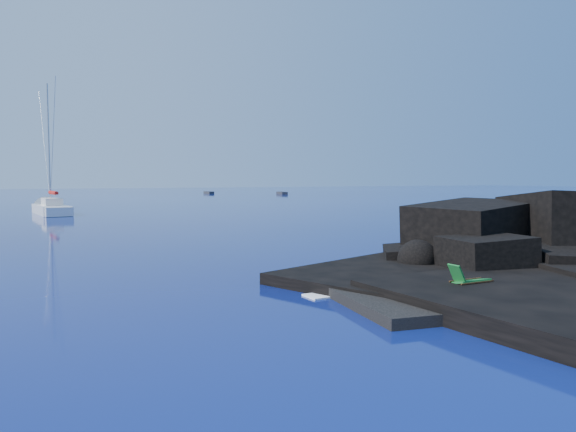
{
  "coord_description": "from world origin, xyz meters",
  "views": [
    {
      "loc": [
        -8.68,
        -14.54,
        4.19
      ],
      "look_at": [
        4.08,
        14.12,
        2.0
      ],
      "focal_mm": 35.0,
      "sensor_mm": 36.0,
      "label": 1
    }
  ],
  "objects_px": {
    "sunbather": "(419,289)",
    "distant_boat_a": "(209,194)",
    "sailboat": "(52,214)",
    "deck_chair": "(472,275)",
    "marker_cone": "(460,275)",
    "distant_boat_b": "(282,194)"
  },
  "relations": [
    {
      "from": "sunbather",
      "to": "distant_boat_a",
      "type": "relative_size",
      "value": 0.41
    },
    {
      "from": "sailboat",
      "to": "sunbather",
      "type": "xyz_separation_m",
      "value": [
        10.06,
        -53.72,
        0.51
      ]
    },
    {
      "from": "sailboat",
      "to": "deck_chair",
      "type": "relative_size",
      "value": 9.82
    },
    {
      "from": "marker_cone",
      "to": "distant_boat_b",
      "type": "distance_m",
      "value": 115.24
    },
    {
      "from": "distant_boat_b",
      "to": "marker_cone",
      "type": "bearing_deg",
      "value": -105.45
    },
    {
      "from": "sunbather",
      "to": "distant_boat_b",
      "type": "distance_m",
      "value": 117.23
    },
    {
      "from": "sunbather",
      "to": "marker_cone",
      "type": "relative_size",
      "value": 3.32
    },
    {
      "from": "distant_boat_a",
      "to": "sailboat",
      "type": "bearing_deg",
      "value": -124.17
    },
    {
      "from": "distant_boat_b",
      "to": "deck_chair",
      "type": "bearing_deg",
      "value": -105.54
    },
    {
      "from": "deck_chair",
      "to": "marker_cone",
      "type": "xyz_separation_m",
      "value": [
        0.69,
        1.33,
        -0.26
      ]
    },
    {
      "from": "deck_chair",
      "to": "distant_boat_a",
      "type": "height_order",
      "value": "deck_chair"
    },
    {
      "from": "sailboat",
      "to": "distant_boat_b",
      "type": "xyz_separation_m",
      "value": [
        52.41,
        55.59,
        0.0
      ]
    },
    {
      "from": "marker_cone",
      "to": "deck_chair",
      "type": "bearing_deg",
      "value": -117.38
    },
    {
      "from": "sailboat",
      "to": "distant_boat_b",
      "type": "bearing_deg",
      "value": 39.12
    },
    {
      "from": "sailboat",
      "to": "deck_chair",
      "type": "distance_m",
      "value": 55.28
    },
    {
      "from": "sailboat",
      "to": "sunbather",
      "type": "height_order",
      "value": "sailboat"
    },
    {
      "from": "sunbather",
      "to": "deck_chair",
      "type": "bearing_deg",
      "value": -5.41
    },
    {
      "from": "sailboat",
      "to": "sunbather",
      "type": "distance_m",
      "value": 54.66
    },
    {
      "from": "deck_chair",
      "to": "marker_cone",
      "type": "distance_m",
      "value": 1.52
    },
    {
      "from": "sunbather",
      "to": "marker_cone",
      "type": "xyz_separation_m",
      "value": [
        2.68,
        1.11,
        0.09
      ]
    },
    {
      "from": "marker_cone",
      "to": "distant_boat_a",
      "type": "relative_size",
      "value": 0.12
    },
    {
      "from": "deck_chair",
      "to": "sunbather",
      "type": "distance_m",
      "value": 2.04
    }
  ]
}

